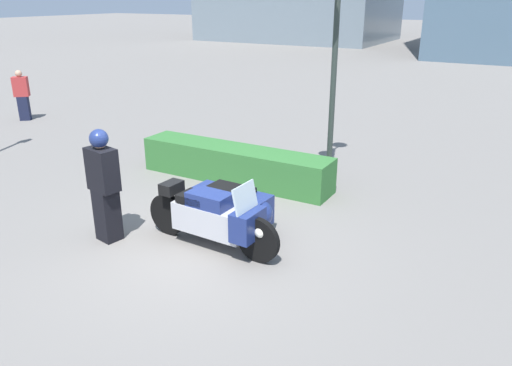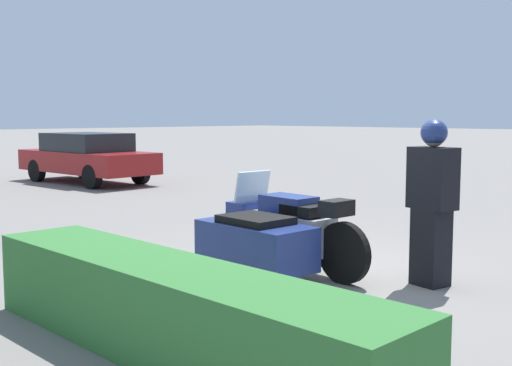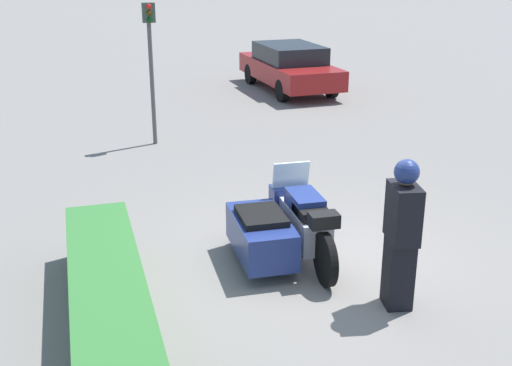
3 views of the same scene
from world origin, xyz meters
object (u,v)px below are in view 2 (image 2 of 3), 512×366
Objects in this scene: hedge_bush_curbside at (171,311)px; parked_car_background at (87,156)px; police_motorcycle at (265,235)px; officer_rider at (432,199)px.

parked_car_background is at bearing -27.49° from hedge_bush_curbside.
hedge_bush_curbside is 13.61m from parked_car_background.
officer_rider is (-1.63, -0.95, 0.50)m from police_motorcycle.
police_motorcycle is 2.73m from hedge_bush_curbside.
officer_rider is at bearing -147.41° from police_motorcycle.
parked_car_background is (12.07, -6.28, 0.37)m from hedge_bush_curbside.
hedge_bush_curbside is (-1.32, 2.39, -0.11)m from police_motorcycle.
parked_car_background is at bearing 87.61° from officer_rider.
police_motorcycle is 1.95m from officer_rider.
police_motorcycle is 1.33× the size of officer_rider.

